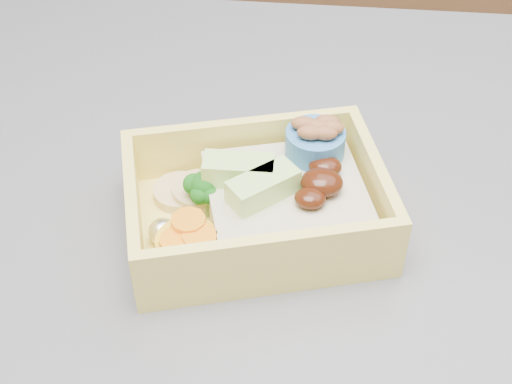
# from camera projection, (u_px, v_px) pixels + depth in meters

# --- Properties ---
(bento_box) EXTENTS (0.20, 0.16, 0.06)m
(bento_box) POSITION_uv_depth(u_px,v_px,m) (263.00, 201.00, 0.48)
(bento_box) COLOR #FFE869
(bento_box) RESTS_ON island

